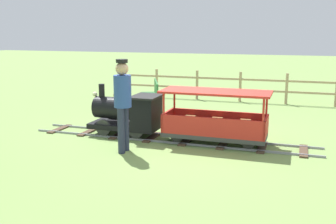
# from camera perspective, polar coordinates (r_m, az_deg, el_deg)

# --- Properties ---
(ground_plane) EXTENTS (60.00, 60.00, 0.00)m
(ground_plane) POSITION_cam_1_polar(r_m,az_deg,el_deg) (7.63, 0.92, -4.11)
(ground_plane) COLOR #75934C
(track) EXTENTS (0.75, 5.70, 0.04)m
(track) POSITION_cam_1_polar(r_m,az_deg,el_deg) (7.66, 0.18, -3.93)
(track) COLOR gray
(track) RESTS_ON ground_plane
(locomotive) EXTENTS (0.71, 1.45, 1.00)m
(locomotive) POSITION_cam_1_polar(r_m,az_deg,el_deg) (7.85, -5.75, -0.09)
(locomotive) COLOR black
(locomotive) RESTS_ON ground_plane
(passenger_car) EXTENTS (0.81, 2.00, 0.97)m
(passenger_car) POSITION_cam_1_polar(r_m,az_deg,el_deg) (7.33, 6.87, -1.43)
(passenger_car) COLOR #3F3F3F
(passenger_car) RESTS_ON ground_plane
(conductor_person) EXTENTS (0.30, 0.30, 1.62)m
(conductor_person) POSITION_cam_1_polar(r_m,az_deg,el_deg) (6.73, -6.64, 2.02)
(conductor_person) COLOR #282D47
(conductor_person) RESTS_ON ground_plane
(park_bench) EXTENTS (1.35, 0.88, 0.82)m
(park_bench) POSITION_cam_1_polar(r_m,az_deg,el_deg) (10.16, -2.46, 2.25)
(park_bench) COLOR #2D6B33
(park_bench) RESTS_ON ground_plane
(fence_section) EXTENTS (0.08, 6.78, 0.90)m
(fence_section) POSITION_cam_1_polar(r_m,az_deg,el_deg) (12.06, 7.35, 3.98)
(fence_section) COLOR tan
(fence_section) RESTS_ON ground_plane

